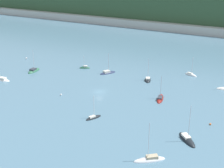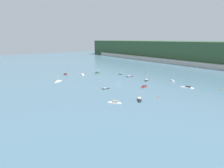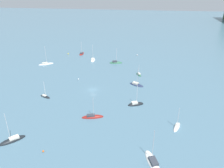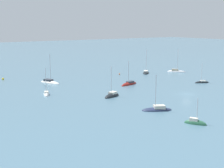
% 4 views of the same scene
% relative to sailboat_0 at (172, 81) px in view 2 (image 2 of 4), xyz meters
% --- Properties ---
extents(ground_plane, '(600.00, 600.00, 0.00)m').
position_rel_sailboat_0_xyz_m(ground_plane, '(-22.89, -33.76, -0.09)').
color(ground_plane, slate).
extents(hillside_ridge, '(440.68, 76.89, 27.44)m').
position_rel_sailboat_0_xyz_m(hillside_ridge, '(-22.89, 123.71, 13.63)').
color(hillside_ridge, '#335133').
rests_on(hillside_ridge, ground_plane).
extents(shore_town_strip, '(374.58, 6.00, 5.33)m').
position_rel_sailboat_0_xyz_m(shore_town_strip, '(-22.89, 81.76, 2.58)').
color(shore_town_strip, '#B7B2A8').
rests_on(shore_town_strip, ground_plane).
extents(sailboat_0, '(5.90, 3.64, 8.61)m').
position_rel_sailboat_0_xyz_m(sailboat_0, '(0.00, 0.00, 0.00)').
color(sailboat_0, white).
rests_on(sailboat_0, ground_plane).
extents(sailboat_1, '(4.66, 6.80, 9.57)m').
position_rel_sailboat_0_xyz_m(sailboat_1, '(-12.82, -14.23, 0.02)').
color(sailboat_1, black).
rests_on(sailboat_1, ground_plane).
extents(sailboat_2, '(5.70, 7.56, 9.21)m').
position_rel_sailboat_0_xyz_m(sailboat_2, '(-30.80, -14.73, 0.05)').
color(sailboat_2, '#232D4C').
rests_on(sailboat_2, ground_plane).
extents(sailboat_3, '(7.06, 7.12, 10.87)m').
position_rel_sailboat_0_xyz_m(sailboat_3, '(14.06, -50.15, 0.01)').
color(sailboat_3, black).
rests_on(sailboat_3, ground_plane).
extents(sailboat_4, '(3.91, 8.03, 8.86)m').
position_rel_sailboat_0_xyz_m(sailboat_4, '(-1.76, -28.98, 0.00)').
color(sailboat_4, maroon).
rests_on(sailboat_4, ground_plane).
extents(sailboat_5, '(7.83, 3.42, 9.97)m').
position_rel_sailboat_0_xyz_m(sailboat_5, '(-62.43, -42.71, 0.07)').
color(sailboat_5, white).
rests_on(sailboat_5, ground_plane).
extents(sailboat_6, '(6.53, 8.37, 11.39)m').
position_rel_sailboat_0_xyz_m(sailboat_6, '(-51.43, -68.18, 0.05)').
color(sailboat_6, white).
rests_on(sailboat_6, ground_plane).
extents(sailboat_7, '(4.64, 3.40, 6.44)m').
position_rel_sailboat_0_xyz_m(sailboat_7, '(-42.84, -14.08, 0.02)').
color(sailboat_7, '#2D6647').
rests_on(sailboat_7, ground_plane).
extents(sailboat_8, '(3.36, 5.45, 7.64)m').
position_rel_sailboat_0_xyz_m(sailboat_8, '(-13.57, -51.89, 0.01)').
color(sailboat_8, black).
rests_on(sailboat_8, ground_plane).
extents(sailboat_9, '(3.87, 7.84, 9.99)m').
position_rel_sailboat_0_xyz_m(sailboat_9, '(-59.26, -28.20, 0.03)').
color(sailboat_9, '#2D6647').
rests_on(sailboat_9, ground_plane).
extents(sailboat_10, '(6.98, 6.44, 10.57)m').
position_rel_sailboat_0_xyz_m(sailboat_10, '(9.33, -63.13, 0.04)').
color(sailboat_10, silver).
rests_on(sailboat_10, ground_plane).
extents(sailboat_11, '(9.04, 5.44, 10.74)m').
position_rel_sailboat_0_xyz_m(sailboat_11, '(16.58, -8.31, 0.03)').
color(sailboat_11, white).
rests_on(sailboat_11, ground_plane).
extents(sailboat_12, '(7.11, 2.59, 8.79)m').
position_rel_sailboat_0_xyz_m(sailboat_12, '(-73.42, -52.94, 0.00)').
color(sailboat_12, maroon).
rests_on(sailboat_12, ground_plane).
extents(mooring_buoy_0, '(0.60, 0.60, 0.60)m').
position_rel_sailboat_0_xyz_m(mooring_buoy_0, '(-32.68, -43.14, 0.22)').
color(mooring_buoy_0, white).
rests_on(mooring_buoy_0, ground_plane).
extents(mooring_buoy_1, '(0.76, 0.76, 0.76)m').
position_rel_sailboat_0_xyz_m(mooring_buoy_1, '(31.95, 3.30, 0.30)').
color(mooring_buoy_1, yellow).
rests_on(mooring_buoy_1, ground_plane).
extents(mooring_buoy_2, '(0.78, 0.78, 0.78)m').
position_rel_sailboat_0_xyz_m(mooring_buoy_2, '(-75.21, -16.27, 0.31)').
color(mooring_buoy_2, white).
rests_on(mooring_buoy_2, ground_plane).
extents(mooring_buoy_3, '(0.73, 0.73, 0.73)m').
position_rel_sailboat_0_xyz_m(mooring_buoy_3, '(-71.41, -61.51, 0.28)').
color(mooring_buoy_3, yellow).
rests_on(mooring_buoy_3, ground_plane).
extents(mooring_buoy_4, '(0.54, 0.54, 0.54)m').
position_rel_sailboat_0_xyz_m(mooring_buoy_4, '(17.26, -38.85, 0.18)').
color(mooring_buoy_4, orange).
rests_on(mooring_buoy_4, ground_plane).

